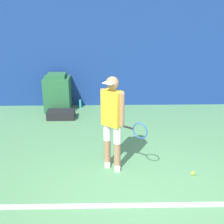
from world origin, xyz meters
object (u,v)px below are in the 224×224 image
tennis_player (113,119)px  covered_chair (57,93)px  tennis_ball (193,173)px  water_bottle (80,103)px  equipment_bag (61,115)px

tennis_player → covered_chair: tennis_player is taller
tennis_ball → water_bottle: bearing=123.2°
covered_chair → equipment_bag: covered_chair is taller
equipment_bag → water_bottle: bearing=61.4°
tennis_player → covered_chair: bearing=151.6°
tennis_player → equipment_bag: (-1.26, 2.35, -0.85)m
tennis_player → equipment_bag: 2.80m
equipment_bag → water_bottle: (0.42, 0.78, 0.02)m
tennis_player → equipment_bag: size_ratio=2.46×
tennis_ball → equipment_bag: equipment_bag is taller
tennis_player → equipment_bag: bearing=154.3°
covered_chair → tennis_player: bearing=-64.5°
tennis_ball → equipment_bag: size_ratio=0.10×
covered_chair → water_bottle: 0.70m
tennis_player → water_bottle: size_ratio=6.61×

